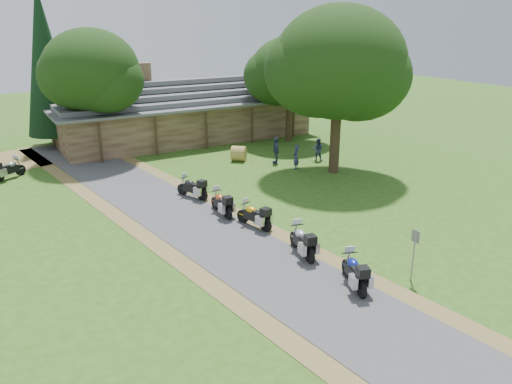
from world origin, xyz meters
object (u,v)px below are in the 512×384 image
motorcycle_row_a (354,270)px  motorcycle_carport_b (9,168)px  motorcycle_row_b (302,240)px  motorcycle_row_d (221,202)px  lodge (183,109)px  motorcycle_row_c (254,214)px  motorcycle_row_e (192,187)px  hay_bale (239,154)px

motorcycle_row_a → motorcycle_carport_b: size_ratio=1.01×
motorcycle_row_b → motorcycle_row_d: 5.94m
lodge → motorcycle_row_c: size_ratio=10.93×
lodge → motorcycle_row_d: lodge is taller
motorcycle_row_b → motorcycle_row_e: 9.00m
motorcycle_row_e → motorcycle_carport_b: bearing=19.8°
motorcycle_row_c → motorcycle_row_e: 5.41m
motorcycle_row_a → motorcycle_row_b: size_ratio=0.98×
motorcycle_row_d → hay_bale: (5.57, 8.53, -0.15)m
motorcycle_row_c → hay_bale: 11.89m
motorcycle_row_d → motorcycle_carport_b: motorcycle_row_d is taller
motorcycle_row_c → motorcycle_row_e: bearing=-5.8°
hay_bale → motorcycle_carport_b: bearing=166.1°
lodge → motorcycle_row_d: bearing=-106.3°
motorcycle_row_e → motorcycle_row_c: bearing=166.5°
motorcycle_row_d → hay_bale: 10.19m
motorcycle_row_b → motorcycle_carport_b: motorcycle_row_b is taller
lodge → motorcycle_row_b: size_ratio=10.46×
lodge → motorcycle_row_e: (-5.37, -14.21, -1.78)m
motorcycle_row_e → motorcycle_carport_b: motorcycle_carport_b is taller
motorcycle_row_d → hay_bale: motorcycle_row_d is taller
motorcycle_row_e → hay_bale: bearing=-70.5°
lodge → hay_bale: 8.96m
motorcycle_row_c → motorcycle_row_b: bearing=169.0°
motorcycle_row_a → motorcycle_row_d: bearing=26.7°
motorcycle_row_c → motorcycle_row_d: 2.36m
motorcycle_row_d → motorcycle_carport_b: bearing=37.7°
hay_bale → motorcycle_row_c: bearing=-114.6°
lodge → motorcycle_row_e: size_ratio=10.99×
motorcycle_carport_b → hay_bale: bearing=-47.1°
hay_bale → motorcycle_row_e: bearing=-137.1°
motorcycle_row_e → hay_bale: 8.04m
motorcycle_row_e → lodge: bearing=-44.1°
lodge → motorcycle_carport_b: (-13.86, -5.18, -1.77)m
lodge → motorcycle_row_d: 18.08m
motorcycle_row_a → hay_bale: bearing=5.6°
lodge → motorcycle_row_b: 23.57m
motorcycle_row_c → motorcycle_row_e: motorcycle_row_c is taller
motorcycle_row_a → motorcycle_row_e: bearing=26.5°
lodge → motorcycle_row_a: 26.66m
motorcycle_row_b → hay_bale: motorcycle_row_b is taller
motorcycle_carport_b → hay_bale: motorcycle_carport_b is taller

